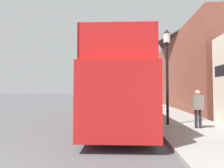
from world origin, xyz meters
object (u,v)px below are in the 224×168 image
object	(u,v)px
lamp_post_nearest	(167,59)
lamp_post_second	(144,76)
parked_car_ahead_of_bus	(127,101)
pedestrian_third	(198,105)
lamp_post_third	(137,79)
tour_bus	(118,91)

from	to	relation	value
lamp_post_nearest	lamp_post_second	world-z (taller)	lamp_post_nearest
lamp_post_nearest	lamp_post_second	distance (m)	7.68
parked_car_ahead_of_bus	lamp_post_second	distance (m)	3.49
pedestrian_third	lamp_post_second	size ratio (longest dim) A/B	0.39
parked_car_ahead_of_bus	lamp_post_third	size ratio (longest dim) A/B	0.85
lamp_post_nearest	lamp_post_third	world-z (taller)	lamp_post_third
pedestrian_third	lamp_post_third	distance (m)	16.26
pedestrian_third	lamp_post_second	world-z (taller)	lamp_post_second
parked_car_ahead_of_bus	pedestrian_third	world-z (taller)	pedestrian_third
pedestrian_third	lamp_post_nearest	world-z (taller)	lamp_post_nearest
lamp_post_nearest	lamp_post_second	xyz separation A→B (m)	(-0.23, 7.67, -0.24)
lamp_post_third	parked_car_ahead_of_bus	bearing A→B (deg)	-104.51
parked_car_ahead_of_bus	pedestrian_third	bearing A→B (deg)	-72.12
pedestrian_third	lamp_post_third	bearing A→B (deg)	95.18
lamp_post_third	lamp_post_nearest	bearing A→B (deg)	-88.89
tour_bus	pedestrian_third	distance (m)	4.21
tour_bus	lamp_post_nearest	xyz separation A→B (m)	(2.49, -1.32, 1.63)
lamp_post_nearest	lamp_post_third	xyz separation A→B (m)	(-0.30, 15.34, 0.04)
pedestrian_third	lamp_post_nearest	bearing A→B (deg)	148.77
tour_bus	lamp_post_nearest	bearing A→B (deg)	-29.77
lamp_post_second	parked_car_ahead_of_bus	bearing A→B (deg)	128.76
tour_bus	lamp_post_second	xyz separation A→B (m)	(2.26, 6.35, 1.40)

